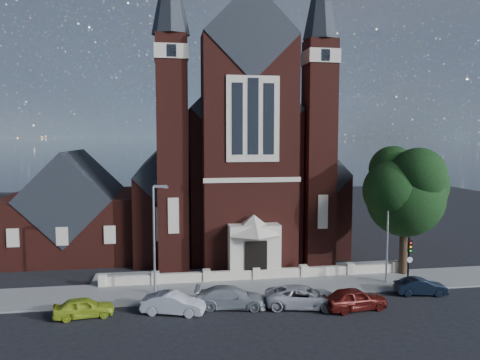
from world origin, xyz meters
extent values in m
plane|color=black|center=(0.00, 15.00, 0.00)|extent=(120.00, 120.00, 0.00)
cube|color=slate|center=(0.00, 4.50, 0.00)|extent=(60.00, 5.00, 0.12)
cube|color=slate|center=(0.00, 8.50, 0.00)|extent=(26.00, 3.00, 0.14)
cube|color=#B4A68F|center=(0.00, 6.50, 0.00)|extent=(24.00, 0.40, 0.90)
cube|color=#471912|center=(0.00, 25.00, 7.00)|extent=(10.00, 30.00, 14.00)
cube|color=black|center=(0.00, 25.00, 14.00)|extent=(10.00, 30.20, 10.00)
cube|color=#471912|center=(-7.50, 24.00, 4.00)|extent=(5.00, 26.00, 8.00)
cube|color=#471912|center=(7.50, 24.00, 4.00)|extent=(5.00, 26.00, 8.00)
cube|color=black|center=(-7.50, 24.00, 8.00)|extent=(5.01, 26.20, 5.01)
cube|color=black|center=(7.50, 24.00, 8.00)|extent=(5.01, 26.20, 5.01)
cube|color=#471912|center=(0.00, 9.50, 10.00)|extent=(8.00, 3.00, 20.00)
cube|color=black|center=(0.00, 9.50, 20.00)|extent=(8.00, 3.20, 8.00)
cube|color=#B4A68F|center=(0.00, 7.95, 13.00)|extent=(4.40, 0.15, 7.00)
cube|color=black|center=(0.00, 7.88, 13.20)|extent=(0.90, 0.08, 6.20)
cube|color=#B4A68F|center=(0.00, 7.50, 2.20)|extent=(4.20, 2.00, 4.40)
cube|color=black|center=(0.00, 6.45, 1.60)|extent=(1.80, 0.12, 3.20)
cone|color=#B4A68F|center=(0.00, 7.50, 4.40)|extent=(4.60, 4.60, 1.60)
cube|color=#471912|center=(-6.50, 10.50, 10.00)|extent=(2.60, 2.60, 20.00)
cube|color=#B4A68F|center=(-6.50, 10.50, 18.50)|extent=(2.80, 2.80, 1.20)
cube|color=#471912|center=(6.50, 10.50, 10.00)|extent=(2.60, 2.60, 20.00)
cube|color=#B4A68F|center=(6.50, 10.50, 18.50)|extent=(2.80, 2.80, 1.20)
cube|color=#471912|center=(-16.00, 18.00, 3.00)|extent=(12.00, 12.00, 6.00)
cube|color=black|center=(-16.00, 18.00, 6.00)|extent=(8.49, 12.20, 8.49)
cylinder|color=black|center=(12.50, 6.00, 2.50)|extent=(0.70, 0.70, 5.00)
sphere|color=black|center=(12.50, 6.00, 6.50)|extent=(6.40, 6.40, 6.40)
sphere|color=black|center=(12.90, 4.80, 8.50)|extent=(4.40, 4.40, 4.40)
cylinder|color=gray|center=(-8.00, 4.00, 4.00)|extent=(0.16, 0.16, 8.00)
cube|color=gray|center=(-7.50, 4.00, 8.00)|extent=(1.00, 0.15, 0.18)
cube|color=gray|center=(-7.10, 4.00, 7.92)|extent=(0.35, 0.22, 0.12)
cylinder|color=gray|center=(10.00, 4.00, 4.00)|extent=(0.16, 0.16, 8.00)
cube|color=gray|center=(10.50, 4.00, 8.00)|extent=(1.00, 0.15, 0.18)
cube|color=gray|center=(10.90, 4.00, 7.92)|extent=(0.35, 0.22, 0.12)
cylinder|color=black|center=(11.00, 2.50, 2.00)|extent=(0.14, 0.14, 4.00)
cube|color=black|center=(11.00, 2.35, 3.30)|extent=(0.28, 0.22, 0.90)
sphere|color=red|center=(11.00, 2.22, 3.60)|extent=(0.14, 0.14, 0.14)
sphere|color=#CC8C0C|center=(11.00, 2.22, 3.30)|extent=(0.14, 0.14, 0.14)
sphere|color=#0C9919|center=(11.00, 2.22, 3.00)|extent=(0.14, 0.14, 0.14)
imported|color=#A3B925|center=(-12.41, 0.53, 0.64)|extent=(3.95, 2.03, 1.28)
imported|color=#B2B4BB|center=(-6.73, 0.22, 0.68)|extent=(4.38, 2.58, 1.36)
imported|color=#929699|center=(-2.83, 0.71, 0.71)|extent=(5.18, 2.82, 1.43)
imported|color=silver|center=(1.97, 0.01, 0.71)|extent=(5.50, 3.37, 1.42)
imported|color=#55120E|center=(5.26, -0.99, 0.74)|extent=(4.55, 2.31, 1.49)
imported|color=black|center=(11.23, 1.07, 0.61)|extent=(3.84, 1.84, 1.21)
camera|label=1|loc=(-7.17, -29.76, 11.44)|focal=35.00mm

